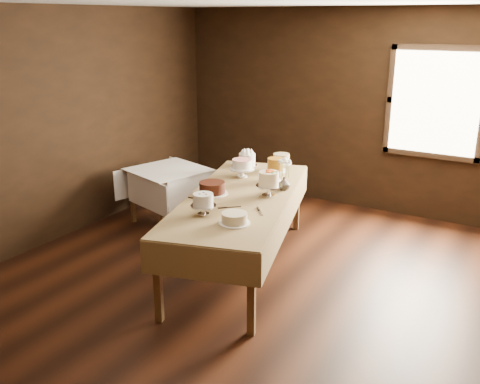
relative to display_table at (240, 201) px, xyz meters
name	(u,v)px	position (x,y,z in m)	size (l,w,h in m)	color
floor	(230,283)	(0.11, -0.38, -0.78)	(5.00, 6.00, 0.01)	black
ceiling	(228,0)	(0.11, -0.38, 2.02)	(5.00, 6.00, 0.01)	beige
wall_back	(340,109)	(0.11, 2.62, 0.62)	(5.00, 0.02, 2.80)	black
wall_left	(52,127)	(-2.39, -0.38, 0.62)	(0.02, 6.00, 2.80)	black
window	(435,103)	(1.41, 2.56, 0.82)	(1.10, 0.05, 1.30)	#FFEABF
display_table	(240,201)	(0.00, 0.00, 0.00)	(1.77, 2.90, 0.84)	#50351C
side_table	(168,176)	(-1.50, 0.67, -0.11)	(1.11, 1.11, 0.75)	#50351C
cake_meringue	(247,160)	(-0.53, 1.07, 0.14)	(0.25, 0.25, 0.16)	silver
cake_speckled	(281,163)	(-0.06, 1.10, 0.16)	(0.25, 0.25, 0.22)	white
cake_lattice	(242,169)	(-0.33, 0.60, 0.16)	(0.29, 0.29, 0.22)	white
cake_caramel	(275,171)	(0.08, 0.67, 0.18)	(0.24, 0.24, 0.28)	white
cake_chocolate	(212,188)	(-0.28, -0.11, 0.13)	(0.34, 0.34, 0.13)	white
cake_flowers	(269,185)	(0.27, 0.13, 0.19)	(0.30, 0.30, 0.28)	silver
cake_swirl	(203,205)	(0.00, -0.69, 0.16)	(0.27, 0.27, 0.23)	silver
cake_cream	(234,219)	(0.37, -0.73, 0.11)	(0.31, 0.31, 0.10)	white
cake_server_a	(234,207)	(0.14, -0.36, 0.07)	(0.24, 0.03, 0.01)	silver
cake_server_b	(261,213)	(0.45, -0.37, 0.07)	(0.24, 0.03, 0.01)	silver
cake_server_d	(277,188)	(0.23, 0.42, 0.07)	(0.24, 0.03, 0.01)	silver
cake_server_e	(202,200)	(-0.26, -0.34, 0.07)	(0.24, 0.03, 0.01)	silver
flower_vase	(284,184)	(0.32, 0.42, 0.13)	(0.14, 0.14, 0.14)	#2D2823
flower_bouquet	(284,167)	(0.32, 0.42, 0.33)	(0.14, 0.14, 0.20)	white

